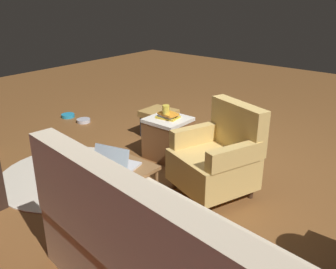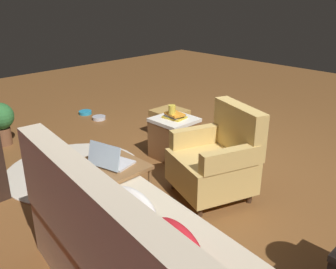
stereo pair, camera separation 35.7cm
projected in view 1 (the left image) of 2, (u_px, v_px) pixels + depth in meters
The scene contains 13 objects.
ground at pixel (197, 169), 4.10m from camera, with size 12.00×12.00×0.00m, color brown.
couch at pixel (171, 265), 2.21m from camera, with size 1.99×1.08×1.00m.
armchair at pixel (218, 158), 3.52m from camera, with size 0.85×0.86×0.87m.
laptop_desk at pixel (119, 172), 3.13m from camera, with size 0.56×0.44×0.48m.
laptop at pixel (116, 162), 3.05m from camera, with size 0.37×0.32×0.21m.
wicker_hamper at pixel (168, 138), 4.32m from camera, with size 0.45×0.45×0.48m.
book_stack_hamper at pixel (168, 116), 4.22m from camera, with size 0.26×0.21×0.07m.
yellow_mug at pixel (166, 110), 4.15m from camera, with size 0.08×0.08×0.10m, color yellow.
tv_remote at pixel (166, 114), 4.34m from camera, with size 0.05×0.16×0.02m, color #262628.
ottoman at pixel (159, 114), 4.91m from camera, with size 0.40×0.40×0.36m.
circular_rug at pixel (69, 175), 3.96m from camera, with size 1.47×1.47×0.01m, color beige.
pet_bowl_steel at pixel (84, 121), 5.51m from camera, with size 0.20×0.20×0.05m, color silver.
pet_bowl_teal at pixel (68, 116), 5.72m from camera, with size 0.20×0.20×0.05m, color teal.
Camera 1 is at (-2.08, 3.03, 1.87)m, focal length 39.55 mm.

